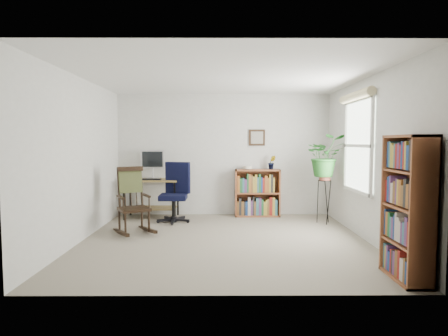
{
  "coord_description": "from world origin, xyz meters",
  "views": [
    {
      "loc": [
        -0.03,
        -5.46,
        1.46
      ],
      "look_at": [
        0.0,
        0.4,
        1.05
      ],
      "focal_mm": 30.0,
      "sensor_mm": 36.0,
      "label": 1
    }
  ],
  "objects_px": {
    "office_chair": "(173,192)",
    "rocking_chair": "(134,200)",
    "desk": "(152,198)",
    "tall_bookshelf": "(408,208)",
    "low_bookshelf": "(257,193)"
  },
  "relations": [
    {
      "from": "desk",
      "to": "low_bookshelf",
      "type": "height_order",
      "value": "low_bookshelf"
    },
    {
      "from": "rocking_chair",
      "to": "desk",
      "type": "bearing_deg",
      "value": 59.35
    },
    {
      "from": "desk",
      "to": "office_chair",
      "type": "relative_size",
      "value": 0.93
    },
    {
      "from": "office_chair",
      "to": "low_bookshelf",
      "type": "bearing_deg",
      "value": 34.77
    },
    {
      "from": "office_chair",
      "to": "tall_bookshelf",
      "type": "bearing_deg",
      "value": -29.41
    },
    {
      "from": "tall_bookshelf",
      "to": "office_chair",
      "type": "bearing_deg",
      "value": 134.76
    },
    {
      "from": "low_bookshelf",
      "to": "tall_bookshelf",
      "type": "height_order",
      "value": "tall_bookshelf"
    },
    {
      "from": "rocking_chair",
      "to": "tall_bookshelf",
      "type": "xyz_separation_m",
      "value": [
        3.36,
        -2.03,
        0.23
      ]
    },
    {
      "from": "office_chair",
      "to": "tall_bookshelf",
      "type": "xyz_separation_m",
      "value": [
        2.84,
        -2.86,
        0.21
      ]
    },
    {
      "from": "office_chair",
      "to": "rocking_chair",
      "type": "xyz_separation_m",
      "value": [
        -0.52,
        -0.83,
        -0.01
      ]
    },
    {
      "from": "desk",
      "to": "rocking_chair",
      "type": "relative_size",
      "value": 0.96
    },
    {
      "from": "office_chair",
      "to": "desk",
      "type": "bearing_deg",
      "value": 153.94
    },
    {
      "from": "low_bookshelf",
      "to": "tall_bookshelf",
      "type": "relative_size",
      "value": 0.6
    },
    {
      "from": "desk",
      "to": "tall_bookshelf",
      "type": "bearing_deg",
      "value": -44.79
    },
    {
      "from": "desk",
      "to": "office_chair",
      "type": "bearing_deg",
      "value": -41.9
    }
  ]
}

